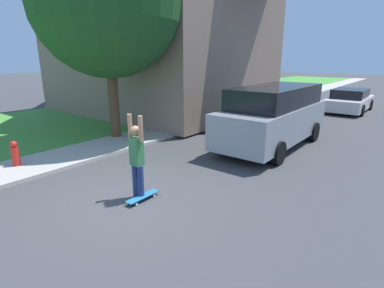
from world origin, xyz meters
TOP-DOWN VIEW (x-y plane):
  - ground_plane at (0.00, 0.00)m, footprint 120.00×120.00m
  - lawn at (-8.00, 6.00)m, footprint 10.00×80.00m
  - sidewalk at (-3.60, 6.00)m, footprint 1.80×80.00m
  - house at (-7.39, 8.87)m, footprint 11.21×9.44m
  - lawn_tree_near at (-4.29, 3.10)m, footprint 5.07×5.07m
  - suv_parked at (0.73, 5.79)m, footprint 2.03×5.20m
  - car_down_street at (1.21, 15.15)m, footprint 1.96×4.36m
  - skateboarder at (0.15, 0.22)m, footprint 0.41×0.21m
  - skateboard at (0.28, 0.22)m, footprint 0.21×0.82m
  - fire_hydrant at (-3.83, -0.62)m, footprint 0.20×0.20m

SIDE VIEW (x-z plane):
  - ground_plane at x=0.00m, z-range 0.00..0.00m
  - lawn at x=-8.00m, z-range 0.00..0.08m
  - sidewalk at x=-3.60m, z-range 0.00..0.10m
  - skateboard at x=0.28m, z-range 0.03..0.13m
  - fire_hydrant at x=-3.83m, z-range 0.09..0.78m
  - car_down_street at x=1.21m, z-range -0.03..1.23m
  - skateboarder at x=0.15m, z-range 0.02..1.85m
  - suv_parked at x=0.73m, z-range 0.06..2.10m
  - lawn_tree_near at x=-4.29m, z-range 1.14..8.33m
  - house at x=-7.39m, z-range 0.25..9.49m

